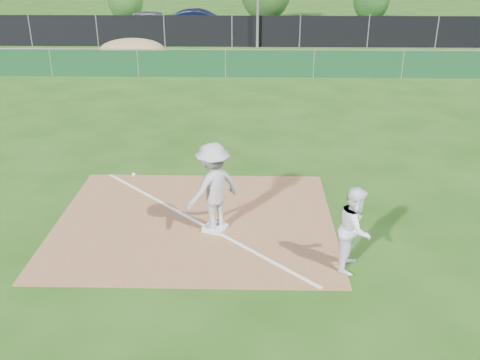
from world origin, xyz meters
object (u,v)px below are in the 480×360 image
Objects in this scene: car_left at (153,22)px; tree_left at (125,0)px; car_mid at (201,22)px; tree_right at (371,0)px; runner at (355,229)px; first_base at (215,228)px; play_at_first at (213,188)px; car_right at (304,26)px.

tree_left is at bearing 43.59° from car_left.
car_mid is 1.46× the size of tree_right.
runner is 29.31m from car_mid.
car_mid is (-2.76, 27.48, 0.74)m from first_base.
car_right is at bearing 81.08° from play_at_first.
play_at_first is 27.76m from car_left.
play_at_first is at bearing 149.47° from car_right.
car_mid is at bearing 95.68° from play_at_first.
runner is at bearing 155.36° from car_right.
play_at_first is at bearing -74.71° from tree_left.
first_base is 35.01m from tree_right.
tree_left is at bearing 47.12° from car_mid.
play_at_first is 34.55m from tree_left.
car_mid reaches higher than first_base.
tree_right is (15.86, 6.40, 0.89)m from car_left.
car_right is (1.48, 27.82, -0.13)m from runner.
runner is 0.34× the size of car_mid.
car_mid is 14.05m from tree_right.
car_left is (-5.97, 27.15, 0.74)m from first_base.
play_at_first reaches higher than runner.
first_base is 27.63m from car_mid.
car_right is at bearing -77.13° from car_left.
tree_left is at bearing 37.52° from runner.
play_at_first is 26.79m from car_right.
car_left is (-5.95, 27.12, -0.18)m from play_at_first.
first_base is 26.82m from car_right.
tree_right reaches higher than first_base.
tree_right is (19.02, 0.19, 0.03)m from tree_left.
tree_right reaches higher than play_at_first.
runner is 0.35× the size of car_left.
runner is (2.68, -1.36, -0.17)m from play_at_first.
tree_right is (9.91, 33.51, 0.71)m from play_at_first.
first_base is at bearing -106.42° from tree_right.
tree_left is (-6.38, 5.87, 0.86)m from car_mid.
first_base is 0.91m from play_at_first.
car_left is 17.12m from tree_right.
runner reaches higher than car_mid.
tree_left reaches higher than car_right.
tree_left is 0.98× the size of tree_right.
first_base is at bearing -74.68° from tree_left.
tree_right is (7.23, 34.88, 0.88)m from runner.
car_right is (6.89, -0.99, -0.12)m from car_mid.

